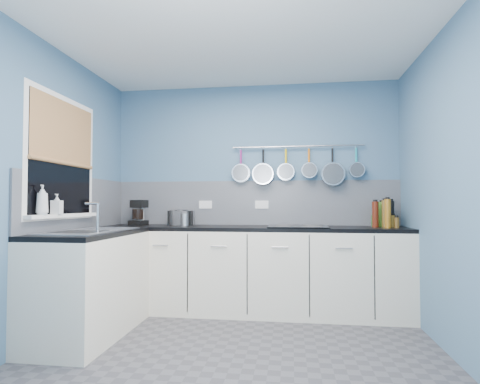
% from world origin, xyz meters
% --- Properties ---
extents(floor, '(3.20, 3.00, 0.02)m').
position_xyz_m(floor, '(0.00, 0.00, -0.01)').
color(floor, '#47474C').
rests_on(floor, ground).
extents(ceiling, '(3.20, 3.00, 0.02)m').
position_xyz_m(ceiling, '(0.00, 0.00, 2.51)').
color(ceiling, white).
rests_on(ceiling, ground).
extents(wall_back, '(3.20, 0.02, 2.50)m').
position_xyz_m(wall_back, '(0.00, 1.51, 1.25)').
color(wall_back, '#466A89').
rests_on(wall_back, ground).
extents(wall_front, '(3.20, 0.02, 2.50)m').
position_xyz_m(wall_front, '(0.00, -1.51, 1.25)').
color(wall_front, '#466A89').
rests_on(wall_front, ground).
extents(wall_left, '(0.02, 3.00, 2.50)m').
position_xyz_m(wall_left, '(-1.61, 0.00, 1.25)').
color(wall_left, '#466A89').
rests_on(wall_left, ground).
extents(wall_right, '(0.02, 3.00, 2.50)m').
position_xyz_m(wall_right, '(1.61, 0.00, 1.25)').
color(wall_right, '#466A89').
rests_on(wall_right, ground).
extents(backsplash_back, '(3.20, 0.02, 0.50)m').
position_xyz_m(backsplash_back, '(0.00, 1.49, 1.15)').
color(backsplash_back, slate).
rests_on(backsplash_back, wall_back).
extents(backsplash_left, '(0.02, 1.80, 0.50)m').
position_xyz_m(backsplash_left, '(-1.59, 0.60, 1.15)').
color(backsplash_left, slate).
rests_on(backsplash_left, wall_left).
extents(cabinet_run_back, '(3.20, 0.60, 0.86)m').
position_xyz_m(cabinet_run_back, '(0.00, 1.20, 0.43)').
color(cabinet_run_back, silver).
rests_on(cabinet_run_back, ground).
extents(worktop_back, '(3.20, 0.60, 0.04)m').
position_xyz_m(worktop_back, '(0.00, 1.20, 0.88)').
color(worktop_back, black).
rests_on(worktop_back, cabinet_run_back).
extents(cabinet_run_left, '(0.60, 1.20, 0.86)m').
position_xyz_m(cabinet_run_left, '(-1.30, 0.30, 0.43)').
color(cabinet_run_left, silver).
rests_on(cabinet_run_left, ground).
extents(worktop_left, '(0.60, 1.20, 0.04)m').
position_xyz_m(worktop_left, '(-1.30, 0.30, 0.88)').
color(worktop_left, black).
rests_on(worktop_left, cabinet_run_left).
extents(window_frame, '(0.01, 1.00, 1.10)m').
position_xyz_m(window_frame, '(-1.58, 0.30, 1.55)').
color(window_frame, white).
rests_on(window_frame, wall_left).
extents(window_glass, '(0.01, 0.90, 1.00)m').
position_xyz_m(window_glass, '(-1.57, 0.30, 1.55)').
color(window_glass, black).
rests_on(window_glass, wall_left).
extents(bamboo_blind, '(0.01, 0.90, 0.55)m').
position_xyz_m(bamboo_blind, '(-1.56, 0.30, 1.77)').
color(bamboo_blind, '#A07942').
rests_on(bamboo_blind, wall_left).
extents(window_sill, '(0.10, 0.98, 0.03)m').
position_xyz_m(window_sill, '(-1.55, 0.30, 1.04)').
color(window_sill, white).
rests_on(window_sill, wall_left).
extents(sink_unit, '(0.50, 0.95, 0.01)m').
position_xyz_m(sink_unit, '(-1.30, 0.30, 0.90)').
color(sink_unit, silver).
rests_on(sink_unit, worktop_left).
extents(mixer_tap, '(0.12, 0.08, 0.26)m').
position_xyz_m(mixer_tap, '(-1.14, 0.12, 1.03)').
color(mixer_tap, silver).
rests_on(mixer_tap, worktop_left).
extents(socket_left, '(0.15, 0.01, 0.09)m').
position_xyz_m(socket_left, '(-0.55, 1.48, 1.13)').
color(socket_left, white).
rests_on(socket_left, backsplash_back).
extents(socket_right, '(0.15, 0.01, 0.09)m').
position_xyz_m(socket_right, '(0.10, 1.48, 1.13)').
color(socket_right, white).
rests_on(socket_right, backsplash_back).
extents(pot_rail, '(1.45, 0.02, 0.02)m').
position_xyz_m(pot_rail, '(0.50, 1.45, 1.78)').
color(pot_rail, silver).
rests_on(pot_rail, wall_back).
extents(soap_bottle_a, '(0.12, 0.12, 0.24)m').
position_xyz_m(soap_bottle_a, '(-1.53, -0.03, 1.17)').
color(soap_bottle_a, white).
rests_on(soap_bottle_a, window_sill).
extents(soap_bottle_b, '(0.09, 0.09, 0.17)m').
position_xyz_m(soap_bottle_b, '(-1.53, 0.16, 1.14)').
color(soap_bottle_b, white).
rests_on(soap_bottle_b, window_sill).
extents(paper_towel, '(0.14, 0.14, 0.27)m').
position_xyz_m(paper_towel, '(-1.29, 1.31, 1.04)').
color(paper_towel, white).
rests_on(paper_towel, worktop_back).
extents(coffee_maker, '(0.19, 0.20, 0.28)m').
position_xyz_m(coffee_maker, '(-1.27, 1.27, 1.04)').
color(coffee_maker, black).
rests_on(coffee_maker, worktop_back).
extents(toaster, '(0.28, 0.21, 0.16)m').
position_xyz_m(toaster, '(-0.80, 1.33, 0.98)').
color(toaster, silver).
rests_on(toaster, worktop_back).
extents(canister, '(0.10, 0.10, 0.13)m').
position_xyz_m(canister, '(-0.73, 1.24, 0.97)').
color(canister, silver).
rests_on(canister, worktop_back).
extents(hob, '(0.60, 0.53, 0.01)m').
position_xyz_m(hob, '(0.50, 1.16, 0.91)').
color(hob, black).
rests_on(hob, worktop_back).
extents(pan_0, '(0.20, 0.05, 0.39)m').
position_xyz_m(pan_0, '(-0.13, 1.44, 1.58)').
color(pan_0, silver).
rests_on(pan_0, pot_rail).
extents(pan_1, '(0.24, 0.09, 0.43)m').
position_xyz_m(pan_1, '(0.12, 1.44, 1.57)').
color(pan_1, silver).
rests_on(pan_1, pot_rail).
extents(pan_2, '(0.19, 0.05, 0.38)m').
position_xyz_m(pan_2, '(0.37, 1.44, 1.59)').
color(pan_2, silver).
rests_on(pan_2, pot_rail).
extents(pan_3, '(0.17, 0.11, 0.36)m').
position_xyz_m(pan_3, '(0.63, 1.44, 1.60)').
color(pan_3, silver).
rests_on(pan_3, pot_rail).
extents(pan_4, '(0.25, 0.09, 0.44)m').
position_xyz_m(pan_4, '(0.88, 1.44, 1.56)').
color(pan_4, silver).
rests_on(pan_4, pot_rail).
extents(pan_5, '(0.17, 0.07, 0.36)m').
position_xyz_m(pan_5, '(1.14, 1.44, 1.60)').
color(pan_5, silver).
rests_on(pan_5, pot_rail).
extents(condiment_0, '(0.07, 0.07, 0.27)m').
position_xyz_m(condiment_0, '(1.46, 1.33, 1.04)').
color(condiment_0, black).
rests_on(condiment_0, worktop_back).
extents(condiment_1, '(0.07, 0.07, 0.26)m').
position_xyz_m(condiment_1, '(1.37, 1.31, 1.03)').
color(condiment_1, '#3F721E').
rests_on(condiment_1, worktop_back).
extents(condiment_2, '(0.05, 0.05, 0.12)m').
position_xyz_m(condiment_2, '(1.29, 1.32, 0.96)').
color(condiment_2, '#265919').
rests_on(condiment_2, worktop_back).
extents(condiment_3, '(0.06, 0.06, 0.12)m').
position_xyz_m(condiment_3, '(1.46, 1.24, 0.96)').
color(condiment_3, olive).
rests_on(condiment_3, worktop_back).
extents(condiment_4, '(0.06, 0.06, 0.27)m').
position_xyz_m(condiment_4, '(1.37, 1.21, 1.04)').
color(condiment_4, brown).
rests_on(condiment_4, worktop_back).
extents(condiment_5, '(0.06, 0.06, 0.26)m').
position_xyz_m(condiment_5, '(1.28, 1.20, 1.03)').
color(condiment_5, '#4C190C').
rests_on(condiment_5, worktop_back).
extents(condiment_6, '(0.05, 0.05, 0.10)m').
position_xyz_m(condiment_6, '(1.46, 1.13, 0.95)').
color(condiment_6, brown).
rests_on(condiment_6, worktop_back).
extents(condiment_7, '(0.06, 0.06, 0.28)m').
position_xyz_m(condiment_7, '(1.38, 1.12, 1.04)').
color(condiment_7, '#8C5914').
rests_on(condiment_7, worktop_back).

